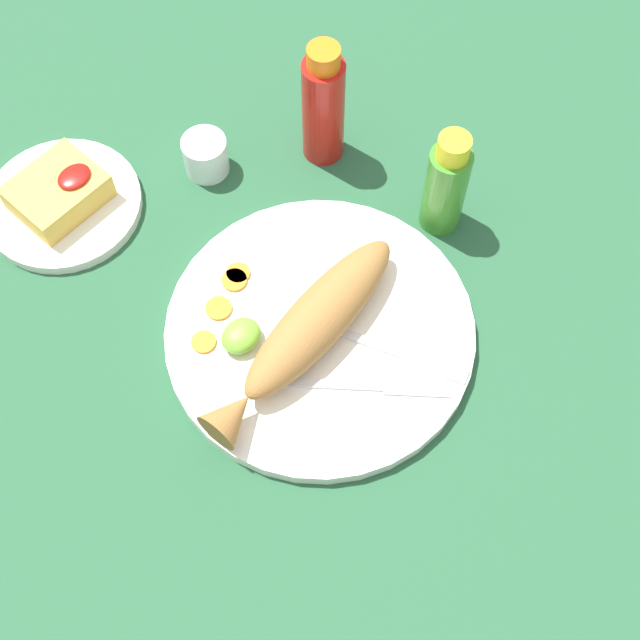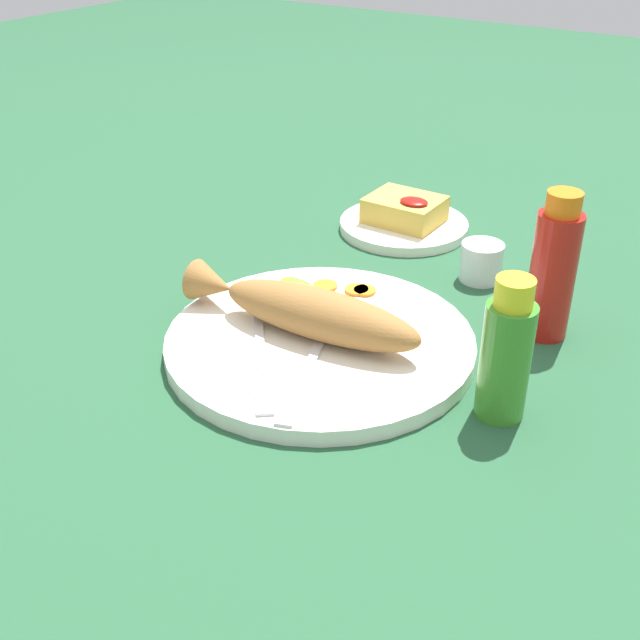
% 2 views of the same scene
% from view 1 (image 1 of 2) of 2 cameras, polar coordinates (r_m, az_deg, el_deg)
% --- Properties ---
extents(ground_plane, '(4.00, 4.00, 0.00)m').
position_cam_1_polar(ground_plane, '(0.98, 0.00, -1.02)').
color(ground_plane, '#235133').
extents(main_plate, '(0.34, 0.34, 0.02)m').
position_cam_1_polar(main_plate, '(0.97, 0.00, -0.78)').
color(main_plate, white).
rests_on(main_plate, ground_plane).
extents(fried_fish, '(0.29, 0.08, 0.05)m').
position_cam_1_polar(fried_fish, '(0.94, -0.73, -0.62)').
color(fried_fish, '#996633').
rests_on(fried_fish, main_plate).
extents(fork_near, '(0.08, 0.18, 0.00)m').
position_cam_1_polar(fork_near, '(0.96, 4.90, -2.05)').
color(fork_near, silver).
rests_on(fork_near, main_plate).
extents(fork_far, '(0.13, 0.15, 0.00)m').
position_cam_1_polar(fork_far, '(0.94, 3.49, -4.25)').
color(fork_far, silver).
rests_on(fork_far, main_plate).
extents(carrot_slice_near, '(0.03, 0.03, 0.00)m').
position_cam_1_polar(carrot_slice_near, '(1.00, -5.50, 2.56)').
color(carrot_slice_near, orange).
rests_on(carrot_slice_near, main_plate).
extents(carrot_slice_mid, '(0.03, 0.03, 0.00)m').
position_cam_1_polar(carrot_slice_mid, '(1.00, -5.26, 3.01)').
color(carrot_slice_mid, orange).
rests_on(carrot_slice_mid, main_plate).
extents(carrot_slice_far, '(0.03, 0.03, 0.00)m').
position_cam_1_polar(carrot_slice_far, '(0.96, -7.46, -1.41)').
color(carrot_slice_far, orange).
rests_on(carrot_slice_far, main_plate).
extents(carrot_slice_extra, '(0.03, 0.03, 0.00)m').
position_cam_1_polar(carrot_slice_extra, '(0.98, -6.50, 0.75)').
color(carrot_slice_extra, orange).
rests_on(carrot_slice_extra, main_plate).
extents(lime_wedge_main, '(0.05, 0.04, 0.03)m').
position_cam_1_polar(lime_wedge_main, '(0.95, -5.08, -1.01)').
color(lime_wedge_main, '#6BB233').
rests_on(lime_wedge_main, main_plate).
extents(hot_sauce_bottle_red, '(0.05, 0.05, 0.17)m').
position_cam_1_polar(hot_sauce_bottle_red, '(1.06, 0.21, 13.53)').
color(hot_sauce_bottle_red, '#B21914').
rests_on(hot_sauce_bottle_red, ground_plane).
extents(hot_sauce_bottle_green, '(0.05, 0.05, 0.15)m').
position_cam_1_polar(hot_sauce_bottle_green, '(1.02, 7.84, 8.71)').
color(hot_sauce_bottle_green, '#3D8428').
rests_on(hot_sauce_bottle_green, ground_plane).
extents(salt_cup, '(0.05, 0.05, 0.05)m').
position_cam_1_polar(salt_cup, '(1.09, -7.31, 10.31)').
color(salt_cup, silver).
rests_on(salt_cup, ground_plane).
extents(side_plate_fries, '(0.19, 0.19, 0.01)m').
position_cam_1_polar(side_plate_fries, '(1.11, -16.10, 7.12)').
color(side_plate_fries, white).
rests_on(side_plate_fries, ground_plane).
extents(fries_pile, '(0.10, 0.08, 0.04)m').
position_cam_1_polar(fries_pile, '(1.09, -16.40, 7.89)').
color(fries_pile, gold).
rests_on(fries_pile, side_plate_fries).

